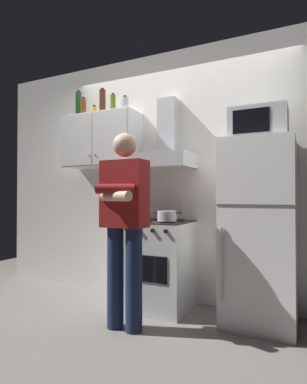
# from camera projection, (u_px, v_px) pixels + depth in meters

# --- Properties ---
(ground_plane) EXTENTS (7.00, 7.00, 0.00)m
(ground_plane) POSITION_uv_depth(u_px,v_px,m) (154.00, 317.00, 2.94)
(ground_plane) COLOR slate
(back_wall_tiled) EXTENTS (4.80, 0.10, 2.70)m
(back_wall_tiled) POSITION_uv_depth(u_px,v_px,m) (177.00, 175.00, 3.50)
(back_wall_tiled) COLOR silver
(back_wall_tiled) RESTS_ON ground_plane
(upper_cabinet) EXTENTS (0.90, 0.37, 0.60)m
(upper_cabinet) POSITION_uv_depth(u_px,v_px,m) (101.00, 141.00, 3.67)
(upper_cabinet) COLOR silver
(stove_oven) EXTENTS (0.60, 0.62, 0.87)m
(stove_oven) POSITION_uv_depth(u_px,v_px,m) (160.00, 264.00, 3.19)
(stove_oven) COLOR silver
(stove_oven) RESTS_ON ground_plane
(range_hood) EXTENTS (0.60, 0.44, 0.75)m
(range_hood) POSITION_uv_depth(u_px,v_px,m) (165.00, 150.00, 3.32)
(range_hood) COLOR #B7BABF
(refrigerator) EXTENTS (0.60, 0.62, 1.60)m
(refrigerator) POSITION_uv_depth(u_px,v_px,m) (259.00, 232.00, 2.78)
(refrigerator) COLOR white
(refrigerator) RESTS_ON ground_plane
(microwave) EXTENTS (0.48, 0.37, 0.28)m
(microwave) POSITION_uv_depth(u_px,v_px,m) (259.00, 125.00, 2.81)
(microwave) COLOR #B7BABF
(microwave) RESTS_ON refrigerator
(person_standing) EXTENTS (0.38, 0.33, 1.64)m
(person_standing) POSITION_uv_depth(u_px,v_px,m) (124.00, 221.00, 2.67)
(person_standing) COLOR #192342
(person_standing) RESTS_ON ground_plane
(cooking_pot) EXTENTS (0.28, 0.18, 0.10)m
(cooking_pot) POSITION_uv_depth(u_px,v_px,m) (167.00, 216.00, 3.03)
(cooking_pot) COLOR #B7BABF
(cooking_pot) RESTS_ON stove_oven
(bottle_rum_dark) EXTENTS (0.07, 0.07, 0.29)m
(bottle_rum_dark) POSITION_uv_depth(u_px,v_px,m) (102.00, 102.00, 3.64)
(bottle_rum_dark) COLOR #47230F
(bottle_rum_dark) RESTS_ON upper_cabinet
(bottle_canister_steel) EXTENTS (0.08, 0.08, 0.19)m
(bottle_canister_steel) POSITION_uv_depth(u_px,v_px,m) (125.00, 105.00, 3.58)
(bottle_canister_steel) COLOR #B2B5BA
(bottle_canister_steel) RESTS_ON upper_cabinet
(bottle_spice_jar) EXTENTS (0.06, 0.06, 0.13)m
(bottle_spice_jar) POSITION_uv_depth(u_px,v_px,m) (94.00, 111.00, 3.73)
(bottle_spice_jar) COLOR gold
(bottle_spice_jar) RESTS_ON upper_cabinet
(bottle_wine_green) EXTENTS (0.07, 0.07, 0.34)m
(bottle_wine_green) POSITION_uv_depth(u_px,v_px,m) (78.00, 105.00, 3.87)
(bottle_wine_green) COLOR #19471E
(bottle_wine_green) RESTS_ON upper_cabinet
(bottle_olive_oil) EXTENTS (0.06, 0.06, 0.22)m
(bottle_olive_oil) POSITION_uv_depth(u_px,v_px,m) (113.00, 104.00, 3.60)
(bottle_olive_oil) COLOR #4C6B19
(bottle_olive_oil) RESTS_ON upper_cabinet
(bottle_beer_brown) EXTENTS (0.07, 0.07, 0.24)m
(bottle_beer_brown) POSITION_uv_depth(u_px,v_px,m) (83.00, 108.00, 3.79)
(bottle_beer_brown) COLOR brown
(bottle_beer_brown) RESTS_ON upper_cabinet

